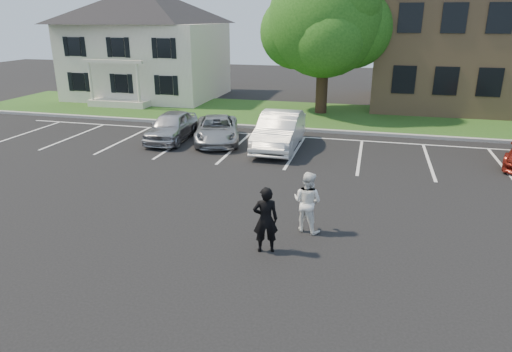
{
  "coord_description": "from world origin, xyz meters",
  "views": [
    {
      "loc": [
        3.13,
        -11.22,
        5.67
      ],
      "look_at": [
        0.0,
        1.0,
        1.25
      ],
      "focal_mm": 32.0,
      "sensor_mm": 36.0,
      "label": 1
    }
  ],
  "objects_px": {
    "house": "(147,44)",
    "car_silver_minivan": "(217,130)",
    "man_black_suit": "(266,220)",
    "car_silver_west": "(172,126)",
    "tree": "(327,22)",
    "man_white_shirt": "(307,202)",
    "car_white_sedan": "(279,131)"
  },
  "relations": [
    {
      "from": "man_white_shirt",
      "to": "car_silver_minivan",
      "type": "bearing_deg",
      "value": -36.0
    },
    {
      "from": "man_white_shirt",
      "to": "man_black_suit",
      "type": "bearing_deg",
      "value": 80.34
    },
    {
      "from": "man_black_suit",
      "to": "car_silver_minivan",
      "type": "relative_size",
      "value": 0.4
    },
    {
      "from": "tree",
      "to": "man_white_shirt",
      "type": "xyz_separation_m",
      "value": [
        1.45,
        -16.52,
        -4.49
      ]
    },
    {
      "from": "house",
      "to": "tree",
      "type": "xyz_separation_m",
      "value": [
        13.17,
        -3.12,
        1.52
      ]
    },
    {
      "from": "house",
      "to": "car_white_sedan",
      "type": "bearing_deg",
      "value": -43.38
    },
    {
      "from": "man_white_shirt",
      "to": "car_white_sedan",
      "type": "xyz_separation_m",
      "value": [
        -2.45,
        8.13,
        -0.05
      ]
    },
    {
      "from": "tree",
      "to": "car_white_sedan",
      "type": "bearing_deg",
      "value": -96.78
    },
    {
      "from": "man_black_suit",
      "to": "car_silver_west",
      "type": "relative_size",
      "value": 0.43
    },
    {
      "from": "tree",
      "to": "car_silver_minivan",
      "type": "bearing_deg",
      "value": -116.9
    },
    {
      "from": "house",
      "to": "car_silver_minivan",
      "type": "relative_size",
      "value": 2.38
    },
    {
      "from": "tree",
      "to": "man_black_suit",
      "type": "relative_size",
      "value": 5.05
    },
    {
      "from": "house",
      "to": "car_silver_west",
      "type": "bearing_deg",
      "value": -58.94
    },
    {
      "from": "man_white_shirt",
      "to": "car_silver_minivan",
      "type": "height_order",
      "value": "man_white_shirt"
    },
    {
      "from": "man_black_suit",
      "to": "car_silver_minivan",
      "type": "height_order",
      "value": "man_black_suit"
    },
    {
      "from": "man_black_suit",
      "to": "car_silver_west",
      "type": "height_order",
      "value": "man_black_suit"
    },
    {
      "from": "tree",
      "to": "car_white_sedan",
      "type": "xyz_separation_m",
      "value": [
        -1.0,
        -8.39,
        -4.54
      ]
    },
    {
      "from": "man_white_shirt",
      "to": "house",
      "type": "bearing_deg",
      "value": -32.57
    },
    {
      "from": "tree",
      "to": "man_white_shirt",
      "type": "relative_size",
      "value": 5.1
    },
    {
      "from": "car_white_sedan",
      "to": "car_silver_west",
      "type": "bearing_deg",
      "value": 178.28
    },
    {
      "from": "house",
      "to": "man_black_suit",
      "type": "distance_m",
      "value": 25.35
    },
    {
      "from": "car_white_sedan",
      "to": "house",
      "type": "bearing_deg",
      "value": 135.71
    },
    {
      "from": "man_black_suit",
      "to": "house",
      "type": "bearing_deg",
      "value": -74.78
    },
    {
      "from": "house",
      "to": "man_white_shirt",
      "type": "bearing_deg",
      "value": -53.32
    },
    {
      "from": "house",
      "to": "car_silver_minivan",
      "type": "distance_m",
      "value": 14.76
    },
    {
      "from": "man_white_shirt",
      "to": "car_white_sedan",
      "type": "height_order",
      "value": "man_white_shirt"
    },
    {
      "from": "house",
      "to": "car_silver_west",
      "type": "distance_m",
      "value": 13.7
    },
    {
      "from": "house",
      "to": "tree",
      "type": "distance_m",
      "value": 13.62
    },
    {
      "from": "car_silver_west",
      "to": "car_white_sedan",
      "type": "height_order",
      "value": "car_white_sedan"
    },
    {
      "from": "car_silver_west",
      "to": "car_silver_minivan",
      "type": "bearing_deg",
      "value": 2.84
    },
    {
      "from": "house",
      "to": "car_silver_west",
      "type": "xyz_separation_m",
      "value": [
        6.88,
        -11.43,
        -3.13
      ]
    },
    {
      "from": "man_black_suit",
      "to": "car_white_sedan",
      "type": "height_order",
      "value": "man_black_suit"
    }
  ]
}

